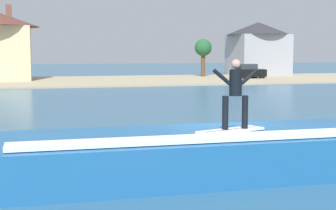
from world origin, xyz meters
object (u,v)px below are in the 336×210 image
surfboard (231,130)px  tree_tall_bare (203,49)px  car_far_shore (248,71)px  surfer (235,90)px  house_gabled_white (258,47)px  wave_crest (195,153)px

surfboard → tree_tall_bare: tree_tall_bare is taller
surfboard → car_far_shore: 48.21m
surfer → tree_tall_bare: (15.71, 49.30, 1.37)m
house_gabled_white → tree_tall_bare: (-8.68, -2.38, -0.32)m
surfboard → house_gabled_white: (24.53, 51.73, 2.72)m
surfer → car_far_shore: surfer is taller
house_gabled_white → tree_tall_bare: house_gabled_white is taller
surfboard → car_far_shore: size_ratio=0.51×
surfboard → surfer: surfer is taller
house_gabled_white → surfer: bearing=-115.3°
surfer → tree_tall_bare: bearing=72.3°
surfboard → house_gabled_white: bearing=64.6°
surfer → car_far_shore: bearing=65.9°
surfboard → house_gabled_white: 57.32m
wave_crest → house_gabled_white: bearing=63.7°
surfer → tree_tall_bare: size_ratio=0.36×
wave_crest → tree_tall_bare: bearing=71.2°
surfboard → tree_tall_bare: size_ratio=0.40×
car_far_shore → tree_tall_bare: (-3.91, 5.38, 2.72)m
car_far_shore → surfboard: bearing=-114.2°
car_far_shore → house_gabled_white: bearing=58.4°
wave_crest → car_far_shore: bearing=64.7°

